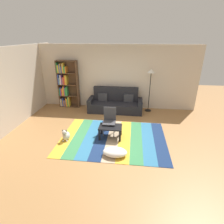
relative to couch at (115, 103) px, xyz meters
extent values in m
plane|color=#9E7042|center=(0.01, -2.02, -0.34)|extent=(14.00, 14.00, 0.00)
cube|color=beige|center=(0.01, 0.53, 1.01)|extent=(6.80, 0.10, 2.70)
cube|color=beige|center=(-3.39, -1.27, 1.01)|extent=(0.10, 5.50, 2.70)
cube|color=gold|center=(-1.29, -2.25, -0.33)|extent=(0.37, 2.44, 0.01)
cube|color=#387F4C|center=(-0.93, -2.25, -0.33)|extent=(0.37, 2.44, 0.01)
cube|color=teal|center=(-0.56, -2.25, -0.33)|extent=(0.37, 2.44, 0.01)
cube|color=navy|center=(-0.20, -2.25, -0.33)|extent=(0.37, 2.44, 0.01)
cube|color=tan|center=(0.17, -2.25, -0.33)|extent=(0.37, 2.44, 0.01)
cube|color=gold|center=(0.53, -2.25, -0.33)|extent=(0.37, 2.44, 0.01)
cube|color=#387F4C|center=(0.90, -2.25, -0.33)|extent=(0.37, 2.44, 0.01)
cube|color=teal|center=(1.26, -2.25, -0.33)|extent=(0.37, 2.44, 0.01)
cube|color=navy|center=(1.63, -2.25, -0.33)|extent=(0.37, 2.44, 0.01)
cube|color=black|center=(0.00, -0.07, -0.14)|extent=(1.90, 0.80, 0.40)
cube|color=black|center=(0.00, 0.23, 0.36)|extent=(1.90, 0.20, 0.60)
cube|color=black|center=(-1.04, -0.07, -0.06)|extent=(0.18, 0.80, 0.56)
cube|color=black|center=(1.04, -0.07, -0.06)|extent=(0.18, 0.80, 0.56)
cube|color=#333338|center=(-0.55, 0.11, 0.22)|extent=(0.42, 0.19, 0.36)
cube|color=#333338|center=(0.55, 0.11, 0.22)|extent=(0.42, 0.19, 0.36)
cube|color=brown|center=(-2.54, 0.28, 0.69)|extent=(0.04, 0.28, 2.06)
cube|color=brown|center=(-1.68, 0.28, 0.69)|extent=(0.04, 0.28, 2.06)
cube|color=brown|center=(-2.11, 0.41, 0.69)|extent=(0.90, 0.01, 2.06)
cube|color=brown|center=(-2.11, 0.28, -0.32)|extent=(0.86, 0.28, 0.02)
cube|color=brown|center=(-2.11, 0.28, 0.19)|extent=(0.86, 0.28, 0.02)
cube|color=brown|center=(-2.11, 0.28, 0.69)|extent=(0.86, 0.28, 0.02)
cube|color=brown|center=(-2.11, 0.28, 1.20)|extent=(0.86, 0.28, 0.02)
cube|color=brown|center=(-2.11, 0.28, 1.70)|extent=(0.86, 0.28, 0.02)
cube|color=silver|center=(-2.50, 0.24, -0.14)|extent=(0.05, 0.20, 0.34)
cube|color=gold|center=(-2.45, 0.27, -0.16)|extent=(0.03, 0.24, 0.30)
cube|color=#334CB2|center=(-2.41, 0.25, -0.13)|extent=(0.05, 0.21, 0.37)
cube|color=orange|center=(-2.35, 0.25, -0.17)|extent=(0.04, 0.21, 0.28)
cube|color=#334CB2|center=(-2.30, 0.24, -0.16)|extent=(0.03, 0.19, 0.29)
cube|color=orange|center=(-2.26, 0.25, -0.11)|extent=(0.04, 0.20, 0.39)
cube|color=gold|center=(-2.21, 0.26, -0.12)|extent=(0.04, 0.23, 0.37)
cube|color=green|center=(-2.17, 0.24, -0.09)|extent=(0.03, 0.19, 0.43)
cube|color=gold|center=(-2.12, 0.26, -0.09)|extent=(0.05, 0.23, 0.44)
cube|color=green|center=(-2.51, 0.23, 0.36)|extent=(0.03, 0.17, 0.32)
cube|color=#334CB2|center=(-2.46, 0.26, 0.38)|extent=(0.04, 0.23, 0.37)
cube|color=red|center=(-2.42, 0.27, 0.35)|extent=(0.04, 0.25, 0.30)
cube|color=gold|center=(-2.37, 0.23, 0.37)|extent=(0.04, 0.17, 0.34)
cube|color=orange|center=(-2.32, 0.24, 0.41)|extent=(0.05, 0.18, 0.43)
cube|color=purple|center=(-2.28, 0.26, 0.40)|extent=(0.03, 0.22, 0.40)
cube|color=green|center=(-2.24, 0.25, 0.37)|extent=(0.05, 0.21, 0.35)
cube|color=green|center=(-2.18, 0.25, 0.40)|extent=(0.05, 0.20, 0.41)
cube|color=#334CB2|center=(-2.50, 0.27, 0.92)|extent=(0.04, 0.25, 0.43)
cube|color=#668C99|center=(-2.45, 0.28, 0.85)|extent=(0.05, 0.26, 0.30)
cube|color=silver|center=(-2.40, 0.27, 0.91)|extent=(0.05, 0.25, 0.42)
cube|color=purple|center=(-2.35, 0.23, 0.90)|extent=(0.03, 0.17, 0.40)
cube|color=#8C6647|center=(-2.31, 0.25, 0.86)|extent=(0.04, 0.20, 0.31)
cube|color=red|center=(-2.26, 0.27, 0.86)|extent=(0.05, 0.25, 0.32)
cube|color=orange|center=(-2.21, 0.23, 0.91)|extent=(0.05, 0.17, 0.41)
cube|color=gold|center=(-2.15, 0.27, 0.90)|extent=(0.05, 0.26, 0.41)
cube|color=green|center=(-2.51, 0.28, 1.42)|extent=(0.03, 0.26, 0.42)
cube|color=gold|center=(-2.46, 0.27, 1.37)|extent=(0.05, 0.25, 0.32)
cube|color=#334CB2|center=(-2.40, 0.27, 1.39)|extent=(0.04, 0.24, 0.36)
cube|color=gold|center=(-2.37, 0.23, 1.40)|extent=(0.03, 0.16, 0.38)
cube|color=#334CB2|center=(-2.33, 0.27, 1.34)|extent=(0.03, 0.24, 0.27)
cube|color=#8C6647|center=(-2.28, 0.23, 1.40)|extent=(0.04, 0.17, 0.39)
cube|color=gold|center=(-2.24, 0.25, 1.41)|extent=(0.04, 0.20, 0.41)
cube|color=green|center=(-2.18, 0.24, 1.34)|extent=(0.05, 0.18, 0.27)
cube|color=orange|center=(-2.13, 0.27, 1.34)|extent=(0.04, 0.25, 0.27)
cube|color=black|center=(0.07, -2.21, 0.05)|extent=(0.71, 0.47, 0.04)
cube|color=black|center=(-0.24, -2.41, -0.15)|extent=(0.06, 0.06, 0.36)
cube|color=black|center=(0.39, -2.41, -0.15)|extent=(0.06, 0.06, 0.36)
cube|color=black|center=(-0.24, -2.02, -0.15)|extent=(0.06, 0.06, 0.36)
cube|color=black|center=(0.39, -2.02, -0.15)|extent=(0.06, 0.06, 0.36)
ellipsoid|color=white|center=(0.32, -3.14, -0.22)|extent=(0.66, 0.42, 0.22)
ellipsoid|color=beige|center=(-1.28, -2.50, -0.21)|extent=(0.22, 0.30, 0.26)
sphere|color=beige|center=(-1.28, -2.60, -0.03)|extent=(0.15, 0.15, 0.15)
ellipsoid|color=#5B5750|center=(-1.28, -2.66, -0.04)|extent=(0.06, 0.07, 0.05)
ellipsoid|color=#5B5750|center=(-1.33, -2.58, 0.02)|extent=(0.05, 0.04, 0.08)
ellipsoid|color=#5B5750|center=(-1.23, -2.58, 0.02)|extent=(0.05, 0.04, 0.08)
sphere|color=beige|center=(-1.34, -2.63, -0.31)|extent=(0.06, 0.06, 0.06)
sphere|color=beige|center=(-1.22, -2.63, -0.31)|extent=(0.06, 0.06, 0.06)
cylinder|color=black|center=(1.41, 0.18, -0.32)|extent=(0.26, 0.26, 0.02)
cylinder|color=black|center=(1.41, 0.18, 0.50)|extent=(0.03, 0.03, 1.62)
cone|color=white|center=(1.41, 0.18, 1.38)|extent=(0.32, 0.32, 0.14)
cube|color=black|center=(-0.01, -2.19, 0.08)|extent=(0.11, 0.15, 0.02)
cube|color=#38383D|center=(0.01, -2.02, 0.10)|extent=(0.40, 0.40, 0.03)
cube|color=#38383D|center=(0.01, -1.84, 0.34)|extent=(0.40, 0.03, 0.44)
cylinder|color=#38383D|center=(-0.16, -2.19, -0.12)|extent=(0.02, 0.02, 0.42)
cylinder|color=#38383D|center=(0.18, -2.19, -0.12)|extent=(0.02, 0.02, 0.42)
cylinder|color=#38383D|center=(-0.16, -1.85, -0.12)|extent=(0.02, 0.02, 0.42)
cylinder|color=#38383D|center=(0.18, -1.85, -0.12)|extent=(0.02, 0.02, 0.42)
camera|label=1|loc=(0.72, -7.13, 2.69)|focal=28.73mm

